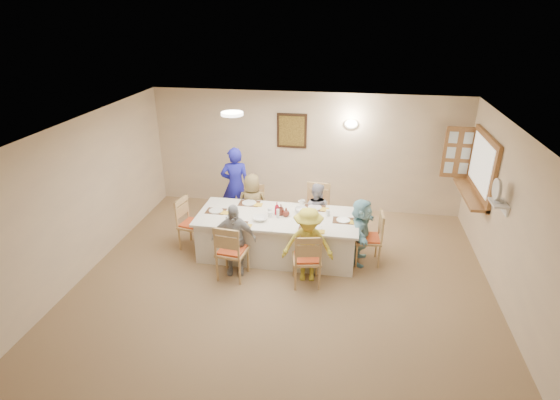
% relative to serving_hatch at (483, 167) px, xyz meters
% --- Properties ---
extents(ground, '(7.00, 7.00, 0.00)m').
position_rel_serving_hatch_xyz_m(ground, '(-3.21, -2.40, -1.50)').
color(ground, '#967555').
extents(room_walls, '(7.00, 7.00, 7.00)m').
position_rel_serving_hatch_xyz_m(room_walls, '(-3.21, -2.40, 0.01)').
color(room_walls, beige).
rests_on(room_walls, ground).
extents(wall_picture, '(0.62, 0.05, 0.72)m').
position_rel_serving_hatch_xyz_m(wall_picture, '(-3.51, 1.06, 0.20)').
color(wall_picture, '#321F11').
rests_on(wall_picture, room_walls).
extents(wall_sconce, '(0.26, 0.09, 0.18)m').
position_rel_serving_hatch_xyz_m(wall_sconce, '(-2.31, 1.04, 0.40)').
color(wall_sconce, white).
rests_on(wall_sconce, room_walls).
extents(ceiling_light, '(0.36, 0.36, 0.05)m').
position_rel_serving_hatch_xyz_m(ceiling_light, '(-4.21, -0.90, 0.97)').
color(ceiling_light, white).
rests_on(ceiling_light, room_walls).
extents(serving_hatch, '(0.06, 1.50, 1.15)m').
position_rel_serving_hatch_xyz_m(serving_hatch, '(0.00, 0.00, 0.00)').
color(serving_hatch, '#986137').
rests_on(serving_hatch, room_walls).
extents(hatch_sill, '(0.30, 1.50, 0.05)m').
position_rel_serving_hatch_xyz_m(hatch_sill, '(-0.12, 0.00, -0.53)').
color(hatch_sill, '#986137').
rests_on(hatch_sill, room_walls).
extents(shutter_door, '(0.55, 0.04, 1.00)m').
position_rel_serving_hatch_xyz_m(shutter_door, '(-0.26, 0.76, 0.00)').
color(shutter_door, '#986137').
rests_on(shutter_door, room_walls).
extents(fan_shelf, '(0.22, 0.36, 0.03)m').
position_rel_serving_hatch_xyz_m(fan_shelf, '(-0.08, -1.35, -0.10)').
color(fan_shelf, white).
rests_on(fan_shelf, room_walls).
extents(desk_fan, '(0.30, 0.30, 0.28)m').
position_rel_serving_hatch_xyz_m(desk_fan, '(-0.11, -1.35, 0.05)').
color(desk_fan, '#A5A5A8').
rests_on(desk_fan, fan_shelf).
extents(dining_table, '(2.76, 1.17, 0.76)m').
position_rel_serving_hatch_xyz_m(dining_table, '(-3.45, -1.02, -1.12)').
color(dining_table, white).
rests_on(dining_table, ground).
extents(chair_back_left, '(0.50, 0.50, 0.91)m').
position_rel_serving_hatch_xyz_m(chair_back_left, '(-4.05, -0.22, -1.05)').
color(chair_back_left, tan).
rests_on(chair_back_left, ground).
extents(chair_back_right, '(0.52, 0.52, 1.02)m').
position_rel_serving_hatch_xyz_m(chair_back_right, '(-2.85, -0.22, -0.99)').
color(chair_back_right, tan).
rests_on(chair_back_right, ground).
extents(chair_front_left, '(0.52, 0.52, 0.98)m').
position_rel_serving_hatch_xyz_m(chair_front_left, '(-4.05, -1.82, -1.01)').
color(chair_front_left, tan).
rests_on(chair_front_left, ground).
extents(chair_front_right, '(0.53, 0.53, 0.94)m').
position_rel_serving_hatch_xyz_m(chair_front_right, '(-2.85, -1.82, -1.03)').
color(chair_front_right, tan).
rests_on(chair_front_right, ground).
extents(chair_left_end, '(0.53, 0.53, 0.95)m').
position_rel_serving_hatch_xyz_m(chair_left_end, '(-5.00, -1.02, -1.02)').
color(chair_left_end, tan).
rests_on(chair_left_end, ground).
extents(chair_right_end, '(0.49, 0.49, 0.94)m').
position_rel_serving_hatch_xyz_m(chair_right_end, '(-1.90, -1.02, -1.03)').
color(chair_right_end, tan).
rests_on(chair_right_end, ground).
extents(diner_back_left, '(0.71, 0.56, 1.23)m').
position_rel_serving_hatch_xyz_m(diner_back_left, '(-4.05, -0.34, -0.89)').
color(diner_back_left, brown).
rests_on(diner_back_left, ground).
extents(diner_back_right, '(0.67, 0.58, 1.13)m').
position_rel_serving_hatch_xyz_m(diner_back_right, '(-2.85, -0.34, -0.94)').
color(diner_back_right, '#A09DAE').
rests_on(diner_back_right, ground).
extents(diner_front_left, '(0.80, 0.49, 1.23)m').
position_rel_serving_hatch_xyz_m(diner_front_left, '(-4.05, -1.70, -0.88)').
color(diner_front_left, '#A0A0A2').
rests_on(diner_front_left, ground).
extents(diner_front_right, '(0.89, 0.60, 1.26)m').
position_rel_serving_hatch_xyz_m(diner_front_right, '(-2.85, -1.70, -0.87)').
color(diner_front_right, gold).
rests_on(diner_front_right, ground).
extents(diner_right_end, '(1.17, 0.60, 1.17)m').
position_rel_serving_hatch_xyz_m(diner_right_end, '(-2.03, -1.02, -0.91)').
color(diner_right_end, '#8BCBDD').
rests_on(diner_right_end, ground).
extents(caregiver, '(0.72, 0.59, 1.58)m').
position_rel_serving_hatch_xyz_m(caregiver, '(-4.50, 0.13, -0.71)').
color(caregiver, '#2021B6').
rests_on(caregiver, ground).
extents(placemat_fl, '(0.32, 0.24, 0.01)m').
position_rel_serving_hatch_xyz_m(placemat_fl, '(-4.05, -1.44, -0.74)').
color(placemat_fl, '#472B19').
rests_on(placemat_fl, dining_table).
extents(plate_fl, '(0.25, 0.25, 0.02)m').
position_rel_serving_hatch_xyz_m(plate_fl, '(-4.05, -1.44, -0.73)').
color(plate_fl, white).
rests_on(plate_fl, dining_table).
extents(napkin_fl, '(0.14, 0.14, 0.01)m').
position_rel_serving_hatch_xyz_m(napkin_fl, '(-3.87, -1.49, -0.73)').
color(napkin_fl, gold).
rests_on(napkin_fl, dining_table).
extents(placemat_fr, '(0.37, 0.28, 0.01)m').
position_rel_serving_hatch_xyz_m(placemat_fr, '(-2.85, -1.44, -0.74)').
color(placemat_fr, '#472B19').
rests_on(placemat_fr, dining_table).
extents(plate_fr, '(0.23, 0.23, 0.01)m').
position_rel_serving_hatch_xyz_m(plate_fr, '(-2.85, -1.44, -0.73)').
color(plate_fr, white).
rests_on(plate_fr, dining_table).
extents(napkin_fr, '(0.13, 0.13, 0.01)m').
position_rel_serving_hatch_xyz_m(napkin_fr, '(-2.67, -1.49, -0.73)').
color(napkin_fr, gold).
rests_on(napkin_fr, dining_table).
extents(placemat_bl, '(0.37, 0.28, 0.01)m').
position_rel_serving_hatch_xyz_m(placemat_bl, '(-4.05, -0.60, -0.74)').
color(placemat_bl, '#472B19').
rests_on(placemat_bl, dining_table).
extents(plate_bl, '(0.26, 0.26, 0.02)m').
position_rel_serving_hatch_xyz_m(plate_bl, '(-4.05, -0.60, -0.73)').
color(plate_bl, white).
rests_on(plate_bl, dining_table).
extents(napkin_bl, '(0.14, 0.14, 0.01)m').
position_rel_serving_hatch_xyz_m(napkin_bl, '(-3.87, -0.65, -0.73)').
color(napkin_bl, gold).
rests_on(napkin_bl, dining_table).
extents(placemat_br, '(0.38, 0.28, 0.01)m').
position_rel_serving_hatch_xyz_m(placemat_br, '(-2.85, -0.60, -0.74)').
color(placemat_br, '#472B19').
rests_on(placemat_br, dining_table).
extents(plate_br, '(0.25, 0.25, 0.02)m').
position_rel_serving_hatch_xyz_m(plate_br, '(-2.85, -0.60, -0.73)').
color(plate_br, white).
rests_on(plate_br, dining_table).
extents(napkin_br, '(0.15, 0.15, 0.01)m').
position_rel_serving_hatch_xyz_m(napkin_br, '(-2.67, -0.65, -0.73)').
color(napkin_br, gold).
rests_on(napkin_br, dining_table).
extents(placemat_le, '(0.35, 0.26, 0.01)m').
position_rel_serving_hatch_xyz_m(placemat_le, '(-4.55, -1.02, -0.74)').
color(placemat_le, '#472B19').
rests_on(placemat_le, dining_table).
extents(plate_le, '(0.25, 0.25, 0.02)m').
position_rel_serving_hatch_xyz_m(plate_le, '(-4.55, -1.02, -0.73)').
color(plate_le, white).
rests_on(plate_le, dining_table).
extents(napkin_le, '(0.14, 0.14, 0.01)m').
position_rel_serving_hatch_xyz_m(napkin_le, '(-4.37, -1.07, -0.73)').
color(napkin_le, gold).
rests_on(napkin_le, dining_table).
extents(placemat_re, '(0.35, 0.26, 0.01)m').
position_rel_serving_hatch_xyz_m(placemat_re, '(-2.33, -1.02, -0.74)').
color(placemat_re, '#472B19').
rests_on(placemat_re, dining_table).
extents(plate_re, '(0.23, 0.23, 0.01)m').
position_rel_serving_hatch_xyz_m(plate_re, '(-2.33, -1.02, -0.73)').
color(plate_re, white).
rests_on(plate_re, dining_table).
extents(napkin_re, '(0.14, 0.14, 0.01)m').
position_rel_serving_hatch_xyz_m(napkin_re, '(-2.15, -1.07, -0.73)').
color(napkin_re, gold).
rests_on(napkin_re, dining_table).
extents(teacup_a, '(0.22, 0.22, 0.10)m').
position_rel_serving_hatch_xyz_m(teacup_a, '(-4.21, -1.36, -0.69)').
color(teacup_a, white).
rests_on(teacup_a, dining_table).
extents(teacup_b, '(0.13, 0.13, 0.08)m').
position_rel_serving_hatch_xyz_m(teacup_b, '(-3.09, -0.46, -0.70)').
color(teacup_b, white).
rests_on(teacup_b, dining_table).
extents(bowl_a, '(0.27, 0.27, 0.06)m').
position_rel_serving_hatch_xyz_m(bowl_a, '(-3.71, -1.24, -0.71)').
color(bowl_a, white).
rests_on(bowl_a, dining_table).
extents(bowl_b, '(0.24, 0.24, 0.07)m').
position_rel_serving_hatch_xyz_m(bowl_b, '(-3.07, -0.79, -0.71)').
color(bowl_b, white).
rests_on(bowl_b, dining_table).
extents(condiment_ketchup, '(0.09, 0.09, 0.23)m').
position_rel_serving_hatch_xyz_m(condiment_ketchup, '(-3.47, -0.97, -0.63)').
color(condiment_ketchup, maroon).
rests_on(condiment_ketchup, dining_table).
extents(condiment_brown, '(0.15, 0.15, 0.19)m').
position_rel_serving_hatch_xyz_m(condiment_brown, '(-3.40, -0.97, -0.64)').
color(condiment_brown, '#5E2219').
rests_on(condiment_brown, dining_table).
extents(condiment_malt, '(0.20, 0.20, 0.15)m').
position_rel_serving_hatch_xyz_m(condiment_malt, '(-3.30, -1.01, -0.66)').
color(condiment_malt, '#5E2219').
rests_on(condiment_malt, dining_table).
extents(drinking_glass, '(0.07, 0.07, 0.10)m').
position_rel_serving_hatch_xyz_m(drinking_glass, '(-3.60, -0.97, -0.68)').
color(drinking_glass, silver).
rests_on(drinking_glass, dining_table).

